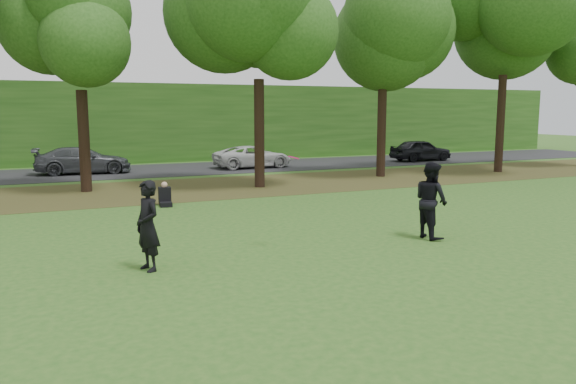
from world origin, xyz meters
The scene contains 9 objects.
ground centered at (0.00, 0.00, 0.00)m, with size 120.00×120.00×0.00m, color #26531A.
leaf_litter centered at (0.00, 13.00, 0.01)m, with size 60.00×7.00×0.01m, color #4D361B.
street centered at (0.00, 21.00, 0.01)m, with size 70.00×7.00×0.02m, color black.
far_hedge centered at (0.00, 27.00, 2.50)m, with size 70.00×3.00×5.00m, color #214B15.
player_left centered at (-2.74, 1.26, 0.95)m, with size 0.69×0.45×1.89m, color black.
player_right centered at (4.53, 1.32, 1.00)m, with size 0.97×0.76×2.00m, color black.
parked_cars centered at (-2.10, 20.22, 0.72)m, with size 42.63×3.12×1.53m.
frisbee centered at (0.73, 1.61, 2.22)m, with size 0.29×0.29×0.10m.
seated_person centered at (-0.76, 9.20, 0.31)m, with size 0.48×0.77×0.83m.
Camera 1 is at (-4.71, -10.29, 3.31)m, focal length 35.00 mm.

